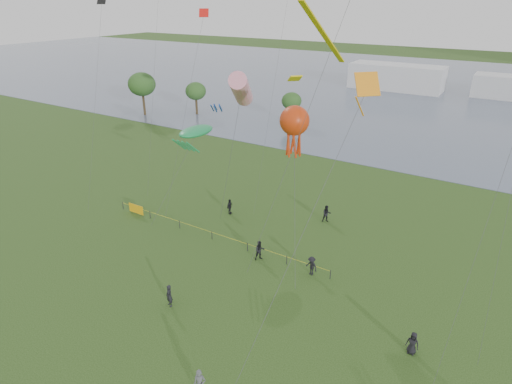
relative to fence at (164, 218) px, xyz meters
The scene contains 16 objects.
ground_plane 18.91m from the fence, 45.72° to the right, with size 400.00×400.00×0.00m, color #1F3A12.
lake 87.47m from the fence, 81.32° to the left, with size 400.00×120.00×0.08m, color slate.
pavilion_left 81.51m from the fence, 89.16° to the left, with size 22.00×8.00×6.00m, color silver.
trees 43.16m from the fence, 127.69° to the left, with size 31.29×13.93×8.07m.
fence is the anchor object (origin of this frame).
kite_flyer 21.67m from the fence, 41.73° to the right, with size 0.71×0.46×1.94m, color #515558.
spectator_a 11.76m from the fence, ahead, with size 0.88×0.69×1.81m, color black.
spectator_b 16.53m from the fence, ahead, with size 1.09×0.63×1.69m, color black.
spectator_c 6.92m from the fence, 48.83° to the left, with size 0.97×0.41×1.66m, color black.
spectator_d 26.09m from the fence, 10.33° to the right, with size 0.79×0.52×1.62m, color black.
spectator_f 13.15m from the fence, 45.27° to the right, with size 0.65×0.43×1.79m, color black.
spectator_g 16.56m from the fence, 32.50° to the left, with size 0.88×0.68×1.80m, color black.
kite_windsock 15.41m from the fence, 24.98° to the left, with size 4.81×4.93×15.47m.
kite_creature 9.52m from the fence, 47.32° to the left, with size 4.52×5.96×9.74m.
kite_octopus 17.89m from the fence, ahead, with size 3.96×5.51×13.37m.
kite_delta 26.66m from the fence, 16.04° to the right, with size 3.74×11.02×17.40m.
Camera 1 is at (14.86, -14.09, 20.96)m, focal length 30.00 mm.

